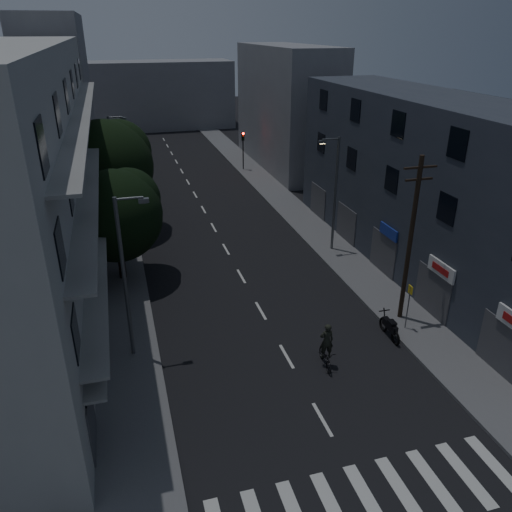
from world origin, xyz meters
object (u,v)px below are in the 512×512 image
utility_pole (411,238)px  cyclist (326,352)px  bus_stop_sign (409,299)px  motorcycle (390,328)px

utility_pole → cyclist: size_ratio=3.93×
bus_stop_sign → cyclist: size_ratio=1.10×
motorcycle → bus_stop_sign: bearing=17.0°
bus_stop_sign → motorcycle: 1.79m
motorcycle → cyclist: size_ratio=0.92×
bus_stop_sign → motorcycle: size_ratio=1.20×
cyclist → motorcycle: bearing=24.2°
utility_pole → motorcycle: bearing=-136.1°
cyclist → utility_pole: bearing=32.4°
utility_pole → motorcycle: size_ratio=4.28×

